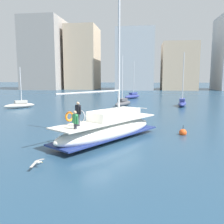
{
  "coord_description": "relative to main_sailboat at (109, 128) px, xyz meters",
  "views": [
    {
      "loc": [
        3.65,
        -16.56,
        4.59
      ],
      "look_at": [
        1.03,
        2.68,
        1.8
      ],
      "focal_mm": 38.93,
      "sensor_mm": 36.0,
      "label": 1
    }
  ],
  "objects": [
    {
      "name": "moored_sloop_far",
      "position": [
        8.53,
        22.48,
        -0.32
      ],
      "size": [
        2.16,
        5.28,
        8.42
      ],
      "color": "navy",
      "rests_on": "ground"
    },
    {
      "name": "moored_catamaran",
      "position": [
        -0.08,
        35.64,
        -0.32
      ],
      "size": [
        3.85,
        5.35,
        8.1
      ],
      "color": "navy",
      "rests_on": "ground"
    },
    {
      "name": "moored_cutter_left",
      "position": [
        -16.05,
        16.7,
        -0.41
      ],
      "size": [
        3.94,
        3.92,
        6.11
      ],
      "color": "#B7B2A8",
      "rests_on": "ground"
    },
    {
      "name": "moored_sloop_near",
      "position": [
        -0.86,
        21.05,
        -0.33
      ],
      "size": [
        2.93,
        5.39,
        7.84
      ],
      "color": "#4C4C51",
      "rests_on": "ground"
    },
    {
      "name": "seagull",
      "position": [
        -2.79,
        -6.04,
        -0.6
      ],
      "size": [
        0.47,
        1.3,
        0.18
      ],
      "color": "silver",
      "rests_on": "ground"
    },
    {
      "name": "mooring_buoy",
      "position": [
        5.66,
        2.34,
        -0.72
      ],
      "size": [
        0.6,
        0.6,
        0.9
      ],
      "color": "#EA4C19",
      "rests_on": "ground"
    },
    {
      "name": "main_sailboat",
      "position": [
        0.0,
        0.0,
        0.0
      ],
      "size": [
        7.27,
        9.34,
        11.61
      ],
      "color": "white",
      "rests_on": "ground"
    },
    {
      "name": "waterfront_buildings",
      "position": [
        -4.51,
        75.69,
        10.96
      ],
      "size": [
        82.85,
        20.49,
        26.32
      ],
      "color": "gray",
      "rests_on": "ground"
    },
    {
      "name": "ground_plane",
      "position": [
        -1.07,
        -0.75,
        -0.9
      ],
      "size": [
        400.0,
        400.0,
        0.0
      ],
      "primitive_type": "plane",
      "color": "navy"
    }
  ]
}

